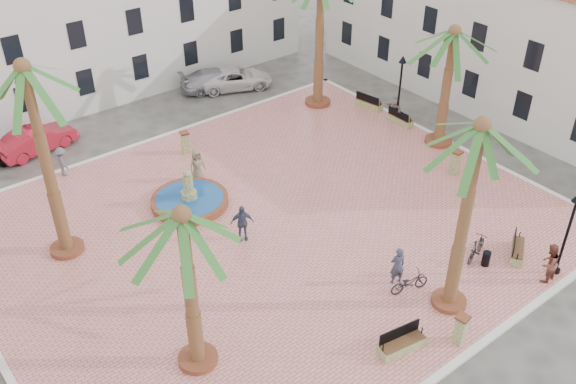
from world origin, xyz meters
The scene contains 33 objects.
ground centered at (0.00, 0.00, 0.00)m, with size 120.00×120.00×0.00m, color #56544F.
plaza centered at (0.00, 0.00, 0.07)m, with size 26.00×22.00×0.15m, color #E1827C.
kerb_n centered at (0.00, 11.00, 0.08)m, with size 26.30×0.30×0.16m, color silver.
kerb_s centered at (0.00, -11.00, 0.08)m, with size 26.30×0.30×0.16m, color silver.
kerb_e centered at (13.00, 0.00, 0.08)m, with size 0.30×22.30×0.16m, color silver.
building_north centered at (0.00, 19.99, 4.77)m, with size 30.40×7.40×9.50m.
building_east centered at (19.99, 2.00, 4.52)m, with size 7.40×26.40×9.00m.
fountain centered at (-2.20, 3.90, 0.42)m, with size 3.86×3.86×1.99m.
palm_nw centered at (-8.48, 4.18, 8.17)m, with size 4.93×4.93×9.26m.
palm_sw centered at (-7.21, -5.03, 6.05)m, with size 4.82×4.82×7.02m.
palm_s centered at (2.48, -8.78, 7.54)m, with size 4.68×4.68×8.55m.
palm_e centered at (12.40, 0.33, 6.03)m, with size 5.13×5.13×7.06m.
bench_s centered at (-0.90, -9.33, 0.43)m, with size 1.98×0.89×1.01m.
bench_se centered at (7.28, -8.63, 0.41)m, with size 1.78×1.39×0.93m.
bench_e centered at (12.38, 3.39, 0.41)m, with size 0.54×1.74×0.92m.
bench_ne centered at (12.38, 6.10, 0.42)m, with size 0.87×1.90×0.97m.
lamppost_s centered at (7.64, -10.40, 2.95)m, with size 0.45×0.45×4.14m.
lamppost_e centered at (12.40, 3.68, 3.04)m, with size 0.46×0.46×4.27m.
bollard_se centered at (1.11, -10.40, 0.84)m, with size 0.55×0.55×1.33m.
bollard_n centered at (0.25, 8.38, 0.84)m, with size 0.58×0.58×1.33m.
bollard_e centered at (10.43, -2.45, 0.87)m, with size 0.51×0.51×1.40m.
litter_bin centered at (5.61, -8.20, 0.50)m, with size 0.36×0.36×0.70m, color black.
cyclist_a centered at (1.68, -6.55, 1.07)m, with size 0.67×0.44×1.83m, color #2F3749.
bicycle_a centered at (1.73, -7.26, 0.61)m, with size 0.61×1.75×0.92m, color black.
cyclist_b centered at (6.80, -10.40, 1.09)m, with size 0.91×0.71×1.87m, color brown.
bicycle_b centered at (5.67, -7.60, 0.69)m, with size 0.51×1.81×1.09m, color black.
pedestrian_fountain_a centered at (-0.71, 5.52, 1.06)m, with size 0.89×0.58×1.81m, color #786A4D.
pedestrian_fountain_b centered at (-1.73, -0.05, 1.07)m, with size 1.07×0.45×1.83m, color #374259.
pedestrian_north centered at (-6.06, 10.40, 0.97)m, with size 1.06×0.61×1.65m, color #58585D.
pedestrian_east centered at (12.40, 3.88, 0.95)m, with size 1.48×0.47×1.59m, color #7D6A60.
car_red centered at (-6.16, 14.00, 0.75)m, with size 1.58×4.53×1.49m, color red.
car_silver centered at (6.42, 14.74, 0.71)m, with size 1.98×4.86×1.41m, color #9E9FA6.
car_white centered at (7.58, 14.07, 0.69)m, with size 2.28×4.94×1.37m, color silver.
Camera 1 is at (-14.61, -19.82, 18.67)m, focal length 40.00 mm.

